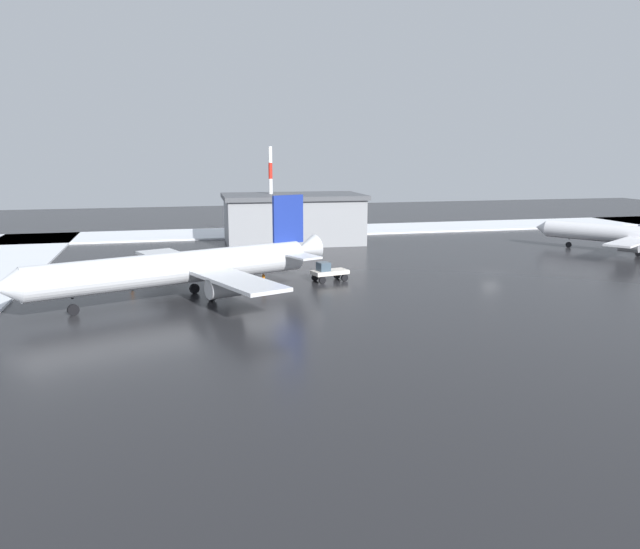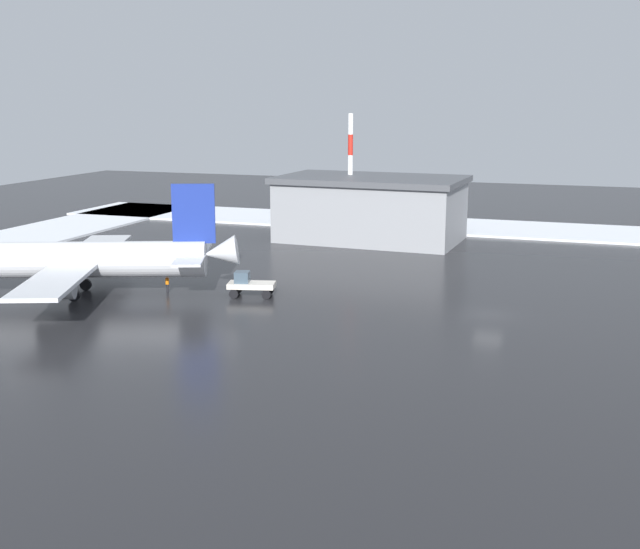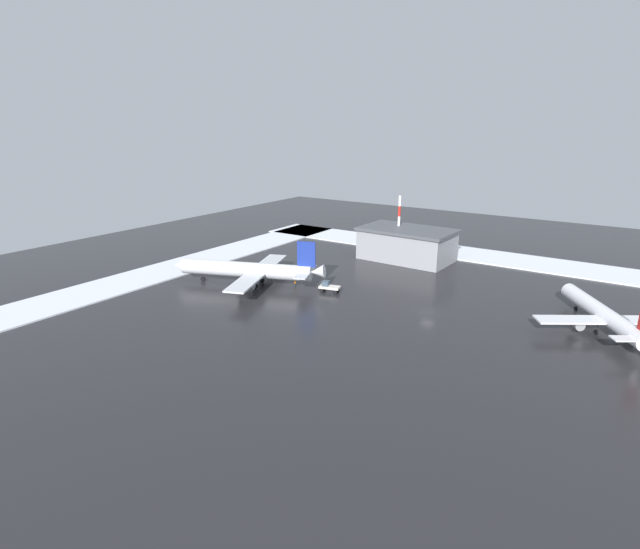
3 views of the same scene
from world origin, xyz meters
TOP-DOWN VIEW (x-y plane):
  - ground_plane at (0.00, 0.00)m, footprint 240.00×240.00m
  - snow_bank_far at (0.00, -50.00)m, footprint 152.00×16.00m
  - airplane_foreground_jet at (41.50, 6.67)m, footprint 35.83×30.31m
  - airplane_parked_portside at (-29.82, -8.89)m, footprint 23.66×27.55m
  - pushback_tug at (23.38, 0.68)m, footprint 4.99×3.24m
  - ground_crew_near_tug at (31.86, 1.88)m, footprint 0.36×0.36m
  - ground_crew_by_nose_gear at (47.51, -2.38)m, footprint 0.36×0.36m
  - antenna_mast at (24.32, -36.71)m, footprint 0.70×0.70m
  - cargo_hangar at (20.68, -34.63)m, footprint 25.59×16.01m

SIDE VIEW (x-z plane):
  - ground_plane at x=0.00m, z-range 0.00..0.00m
  - snow_bank_far at x=0.00m, z-range 0.00..0.32m
  - ground_crew_near_tug at x=31.86m, z-range 0.12..1.83m
  - ground_crew_by_nose_gear at x=47.51m, z-range 0.12..1.83m
  - pushback_tug at x=23.38m, z-range 0.03..2.53m
  - airplane_parked_portside at x=-29.82m, z-range -1.57..7.70m
  - airplane_foreground_jet at x=41.50m, z-range -1.88..9.20m
  - cargo_hangar at x=20.68m, z-range 0.04..8.84m
  - antenna_mast at x=24.32m, z-range 0.00..17.24m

